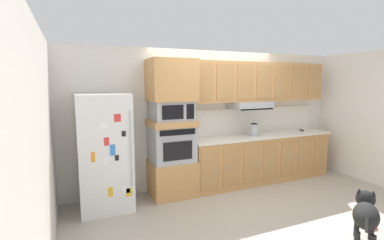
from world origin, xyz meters
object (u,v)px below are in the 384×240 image
built_in_oven (172,144)px  electric_kettle (254,130)px  dog (366,213)px  dog_food_bowl (368,224)px  microwave (171,111)px  screwdriver (302,130)px  refrigerator (104,152)px

built_in_oven → electric_kettle: (1.63, -0.05, 0.13)m
dog → dog_food_bowl: bearing=-8.1°
microwave → screwdriver: bearing=-0.1°
refrigerator → dog: bearing=-38.9°
dog_food_bowl → refrigerator: bearing=147.7°
electric_kettle → dog_food_bowl: 2.30m
refrigerator → dog_food_bowl: (3.17, -2.00, -0.85)m
built_in_oven → dog: size_ratio=0.91×
built_in_oven → microwave: microwave is taller
refrigerator → built_in_oven: refrigerator is taller
built_in_oven → dog: 2.88m
built_in_oven → screwdriver: size_ratio=5.46×
built_in_oven → refrigerator: bearing=-176.5°
microwave → electric_kettle: microwave is taller
electric_kettle → refrigerator: bearing=-179.6°
microwave → dog: size_ratio=0.83×
screwdriver → dog: screwdriver is taller
built_in_oven → dog: (1.66, -2.29, -0.53)m
microwave → dog_food_bowl: 3.25m
refrigerator → microwave: (1.10, 0.07, 0.58)m
refrigerator → microwave: bearing=3.5°
microwave → dog: microwave is taller
dog_food_bowl → screwdriver: bearing=68.8°
built_in_oven → screwdriver: 2.87m
dog → screwdriver: bearing=25.3°
refrigerator → built_in_oven: size_ratio=2.51×
refrigerator → dog: size_ratio=2.28×
dog_food_bowl → electric_kettle: bearing=102.1°
screwdriver → electric_kettle: bearing=-178.0°
refrigerator → dog_food_bowl: 3.84m
microwave → dog: 3.03m
refrigerator → electric_kettle: 2.73m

